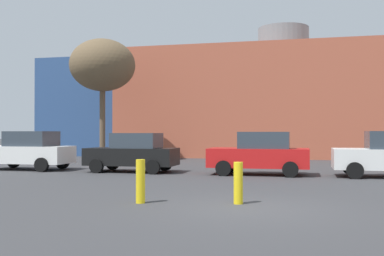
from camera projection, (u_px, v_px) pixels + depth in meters
The scene contains 8 objects.
ground_plane at pixel (249, 208), 11.23m from camera, with size 200.00×200.00×0.00m, color #38383A.
building_backdrop at pixel (283, 105), 36.52m from camera, with size 38.29×10.93×10.18m.
parked_car_0 at pixel (28, 151), 22.66m from camera, with size 4.40×2.16×1.91m.
parked_car_1 at pixel (133, 153), 21.38m from camera, with size 4.20×2.06×1.82m.
parked_car_2 at pixel (260, 153), 20.01m from camera, with size 4.33×2.12×1.88m.
bare_tree_0 at pixel (103, 66), 29.54m from camera, with size 4.22×4.22×7.88m.
bollard_yellow_0 at pixel (238, 183), 11.86m from camera, with size 0.24×0.24×1.08m, color yellow.
bollard_yellow_1 at pixel (140, 181), 11.99m from camera, with size 0.24×0.24×1.14m, color yellow.
Camera 1 is at (1.25, -11.26, 1.86)m, focal length 42.86 mm.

